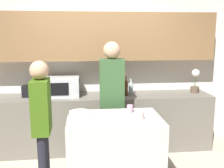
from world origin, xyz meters
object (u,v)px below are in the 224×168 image
at_px(plate_on_island, 80,112).
at_px(person_left, 42,118).
at_px(bottle_1, 126,88).
at_px(cup_0, 130,109).
at_px(bottle_0, 120,90).
at_px(toaster, 31,91).
at_px(bottle_2, 131,88).
at_px(potted_plant, 195,81).
at_px(microwave, 62,87).
at_px(person_center, 112,93).
at_px(cup_1, 141,116).

distance_m(plate_on_island, person_left, 0.49).
bearing_deg(bottle_1, cup_0, -96.06).
height_order(bottle_0, plate_on_island, bottle_0).
bearing_deg(bottle_0, toaster, 177.10).
relative_size(bottle_0, bottle_2, 0.92).
xyz_separation_m(bottle_0, bottle_1, (0.10, -0.01, 0.03)).
bearing_deg(potted_plant, plate_on_island, -153.08).
distance_m(microwave, plate_on_island, 1.01).
height_order(plate_on_island, person_center, person_center).
relative_size(microwave, bottle_1, 1.62).
distance_m(microwave, person_center, 0.93).
bearing_deg(plate_on_island, potted_plant, 26.92).
height_order(bottle_1, person_left, person_left).
xyz_separation_m(cup_0, cup_1, (0.08, -0.28, -0.01)).
bearing_deg(toaster, bottle_2, 0.69).
bearing_deg(microwave, bottle_0, -4.36).
xyz_separation_m(bottle_1, person_left, (-1.14, -1.14, -0.08)).
height_order(microwave, person_left, person_left).
relative_size(bottle_0, cup_1, 2.84).
xyz_separation_m(toaster, person_left, (0.34, -1.22, -0.05)).
xyz_separation_m(potted_plant, cup_0, (-1.28, -1.02, -0.14)).
height_order(bottle_0, person_left, person_left).
xyz_separation_m(plate_on_island, cup_1, (0.70, -0.33, 0.03)).
bearing_deg(cup_0, cup_1, -73.92).
xyz_separation_m(microwave, person_left, (-0.14, -1.22, -0.11)).
xyz_separation_m(bottle_0, cup_0, (0.00, -0.95, -0.03)).
distance_m(microwave, potted_plant, 2.18).
relative_size(toaster, bottle_1, 0.81).
bearing_deg(bottle_0, potted_plant, 3.15).
relative_size(cup_0, cup_1, 1.13).
distance_m(bottle_1, cup_1, 1.21).
relative_size(bottle_0, plate_on_island, 0.89).
relative_size(toaster, person_left, 0.16).
bearing_deg(cup_1, toaster, 138.59).
xyz_separation_m(microwave, cup_1, (0.98, -1.29, -0.10)).
bearing_deg(cup_1, bottle_0, 93.72).
bearing_deg(bottle_2, plate_on_island, -129.77).
relative_size(potted_plant, bottle_2, 1.57).
distance_m(bottle_1, person_center, 0.58).
bearing_deg(cup_1, bottle_1, 89.05).
height_order(bottle_1, plate_on_island, bottle_1).
distance_m(bottle_0, bottle_2, 0.22).
distance_m(microwave, cup_1, 1.62).
height_order(microwave, bottle_0, microwave).
height_order(plate_on_island, person_left, person_left).
bearing_deg(toaster, person_left, -74.23).
relative_size(bottle_1, person_left, 0.20).
distance_m(bottle_0, cup_0, 0.95).
bearing_deg(person_left, plate_on_island, 119.79).
bearing_deg(plate_on_island, person_center, 40.54).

